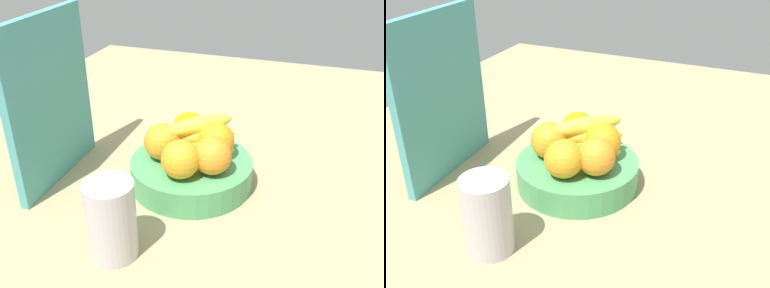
% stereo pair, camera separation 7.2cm
% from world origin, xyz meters
% --- Properties ---
extents(ground_plane, '(1.80, 1.40, 0.03)m').
position_xyz_m(ground_plane, '(0.00, 0.00, -0.01)').
color(ground_plane, '#978B62').
extents(fruit_bowl, '(0.26, 0.26, 0.06)m').
position_xyz_m(fruit_bowl, '(-0.03, -0.00, 0.03)').
color(fruit_bowl, '#49965A').
rests_on(fruit_bowl, ground_plane).
extents(orange_front_left, '(0.08, 0.08, 0.08)m').
position_xyz_m(orange_front_left, '(-0.10, 0.00, 0.10)').
color(orange_front_left, orange).
rests_on(orange_front_left, fruit_bowl).
extents(orange_front_right, '(0.08, 0.08, 0.08)m').
position_xyz_m(orange_front_right, '(-0.07, -0.05, 0.10)').
color(orange_front_right, orange).
rests_on(orange_front_right, fruit_bowl).
extents(orange_center, '(0.08, 0.08, 0.08)m').
position_xyz_m(orange_center, '(0.00, -0.04, 0.10)').
color(orange_center, orange).
rests_on(orange_center, fruit_bowl).
extents(orange_back_left, '(0.08, 0.08, 0.08)m').
position_xyz_m(orange_back_left, '(0.03, 0.03, 0.10)').
color(orange_back_left, orange).
rests_on(orange_back_left, fruit_bowl).
extents(orange_back_right, '(0.08, 0.08, 0.08)m').
position_xyz_m(orange_back_right, '(-0.04, 0.06, 0.10)').
color(orange_back_right, orange).
rests_on(orange_back_right, fruit_bowl).
extents(banana_bunch, '(0.15, 0.17, 0.08)m').
position_xyz_m(banana_bunch, '(0.00, -0.00, 0.10)').
color(banana_bunch, yellow).
rests_on(banana_bunch, fruit_bowl).
extents(cutting_board, '(0.28, 0.03, 0.36)m').
position_xyz_m(cutting_board, '(-0.09, 0.29, 0.18)').
color(cutting_board, teal).
rests_on(cutting_board, ground_plane).
extents(thermos_tumbler, '(0.09, 0.09, 0.14)m').
position_xyz_m(thermos_tumbler, '(-0.29, 0.06, 0.07)').
color(thermos_tumbler, '#B9AFB5').
rests_on(thermos_tumbler, ground_plane).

